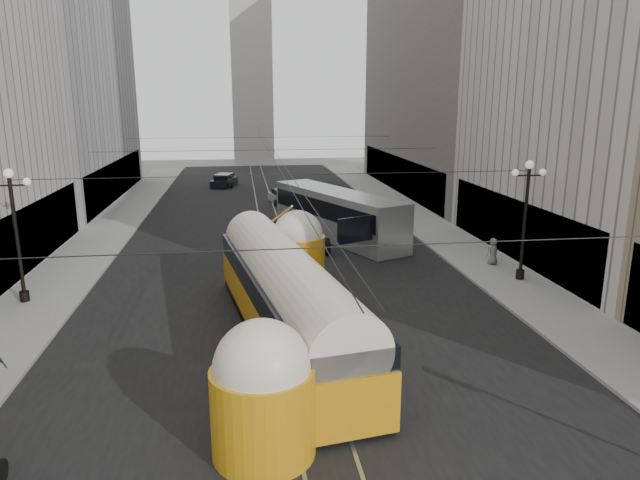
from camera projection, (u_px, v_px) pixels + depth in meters
name	position (u px, v px, depth m)	size (l,w,h in m)	color
road	(271.00, 229.00, 43.02)	(20.00, 85.00, 0.02)	black
sidewalk_left	(116.00, 223.00, 44.76)	(4.00, 72.00, 0.15)	gray
sidewalk_right	(411.00, 215.00, 47.98)	(4.00, 72.00, 0.15)	gray
rail_left	(261.00, 230.00, 42.92)	(0.12, 85.00, 0.04)	gray
rail_right	(281.00, 229.00, 43.12)	(0.12, 85.00, 0.04)	gray
building_left_far	(38.00, 45.00, 51.78)	(12.60, 28.60, 28.60)	#999999
building_right_far	(460.00, 29.00, 56.67)	(12.60, 32.60, 32.60)	#514C47
distant_tower	(251.00, 62.00, 85.07)	(6.00, 6.00, 31.36)	#B2AFA8
lamppost_left_mid	(16.00, 228.00, 26.49)	(1.86, 0.44, 6.37)	black
lamppost_right_mid	(525.00, 213.00, 29.87)	(1.86, 0.44, 6.37)	black
catenary	(272.00, 152.00, 40.65)	(25.00, 72.00, 0.23)	black
streetcar	(286.00, 295.00, 22.83)	(5.36, 17.93, 3.98)	orange
city_bus	(337.00, 213.00, 39.94)	(7.75, 13.64, 3.34)	#AFB0B4
sedan_white_far	(283.00, 197.00, 53.65)	(2.61, 4.42, 1.31)	#B9B9B9
sedan_dark_far	(224.00, 181.00, 63.96)	(3.05, 4.80, 1.41)	black
pedestrian_sidewalk_right	(493.00, 251.00, 33.27)	(0.77, 0.47, 1.57)	slate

